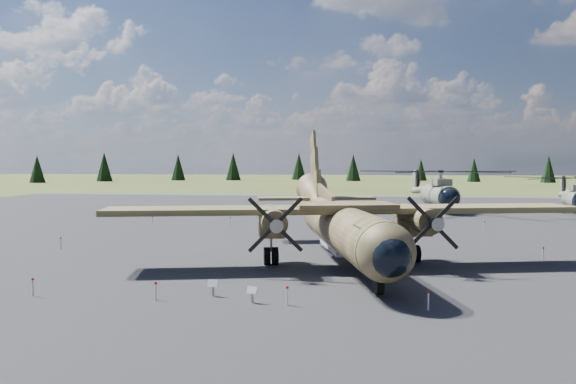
# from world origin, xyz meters

# --- Properties ---
(ground) EXTENTS (500.00, 500.00, 0.00)m
(ground) POSITION_xyz_m (0.00, 0.00, 0.00)
(ground) COLOR brown
(ground) RESTS_ON ground
(apron) EXTENTS (120.00, 120.00, 0.04)m
(apron) POSITION_xyz_m (0.00, 10.00, 0.00)
(apron) COLOR #545459
(apron) RESTS_ON ground
(transport_plane) EXTENTS (28.45, 25.48, 9.43)m
(transport_plane) POSITION_xyz_m (3.76, -2.37, 2.71)
(transport_plane) COLOR #3C3D21
(transport_plane) RESTS_ON ground
(helicopter_near) EXTENTS (23.99, 25.97, 5.27)m
(helicopter_near) POSITION_xyz_m (14.22, 35.13, 3.74)
(helicopter_near) COLOR gray
(helicopter_near) RESTS_ON ground
(info_placard_left) EXTENTS (0.52, 0.28, 0.78)m
(info_placard_left) POSITION_xyz_m (-1.68, -12.32, 0.52)
(info_placard_left) COLOR gray
(info_placard_left) RESTS_ON ground
(info_placard_right) EXTENTS (0.51, 0.31, 0.74)m
(info_placard_right) POSITION_xyz_m (0.39, -13.28, 0.49)
(info_placard_right) COLOR gray
(info_placard_right) RESTS_ON ground
(barrier_fence) EXTENTS (33.12, 29.62, 0.85)m
(barrier_fence) POSITION_xyz_m (-0.46, -0.08, 0.51)
(barrier_fence) COLOR white
(barrier_fence) RESTS_ON ground
(treeline) EXTENTS (336.20, 337.74, 10.71)m
(treeline) POSITION_xyz_m (8.69, -0.18, 4.66)
(treeline) COLOR black
(treeline) RESTS_ON ground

